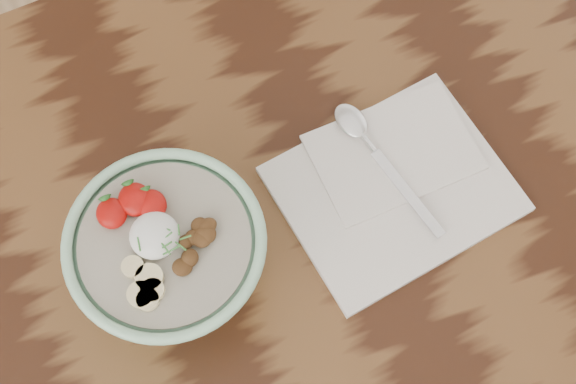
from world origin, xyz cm
name	(u,v)px	position (x,y,z in cm)	size (l,w,h in cm)	color
table	(202,319)	(0.00, 0.00, 65.70)	(160.00, 90.00, 75.00)	black
breakfast_bowl	(170,255)	(-0.33, 3.59, 81.89)	(20.43, 20.43, 13.34)	#9DD3AD
napkin	(394,181)	(26.56, 2.87, 75.65)	(26.81, 22.36, 1.55)	white
spoon	(365,138)	(25.65, 8.68, 76.99)	(5.28, 19.84, 1.03)	silver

